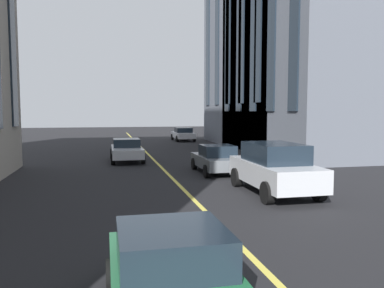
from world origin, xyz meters
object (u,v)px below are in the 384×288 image
car_silver_far (274,168)px  car_white_trailing (183,134)px  car_grey_oncoming (217,159)px  car_silver_parked_b (127,150)px  car_green_mid (174,279)px

car_silver_far → car_white_trailing: size_ratio=1.07×
car_grey_oncoming → car_silver_far: size_ratio=0.83×
car_grey_oncoming → car_silver_far: (-5.10, -0.75, 0.27)m
car_silver_parked_b → car_silver_far: (-10.75, -4.87, 0.27)m
car_silver_parked_b → car_grey_oncoming: 6.99m
car_silver_far → car_white_trailing: car_silver_far is taller
car_grey_oncoming → car_white_trailing: size_ratio=0.89×
car_silver_far → car_silver_parked_b: bearing=24.4°
car_silver_parked_b → car_silver_far: size_ratio=0.94×
car_silver_parked_b → car_white_trailing: 16.70m
car_silver_far → car_green_mid: (-8.11, 5.22, -0.27)m
car_green_mid → car_white_trailing: bearing=-11.5°
car_green_mid → car_white_trailing: 34.91m
car_grey_oncoming → car_green_mid: (-13.22, 4.46, 0.00)m
car_silver_parked_b → car_white_trailing: (15.34, -6.60, 0.00)m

